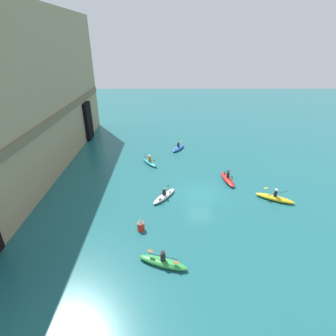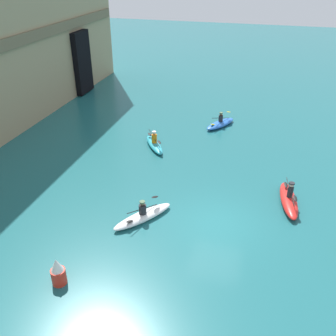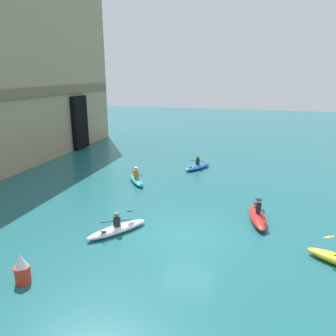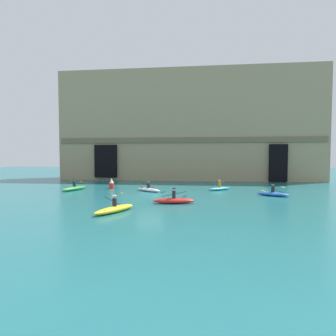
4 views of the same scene
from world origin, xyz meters
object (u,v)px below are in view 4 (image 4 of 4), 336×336
Objects in this scene: kayak_yellow at (115,209)px; marker_buoy at (112,184)px; kayak_green at (74,188)px; kayak_white at (149,189)px; kayak_cyan at (219,188)px; kayak_red at (174,200)px; kayak_blue at (273,194)px.

kayak_yellow is 12.78m from marker_buoy.
kayak_white is (8.19, 0.01, -0.03)m from kayak_green.
kayak_cyan is 0.80× the size of kayak_green.
kayak_red is at bearing -150.84° from kayak_cyan.
kayak_blue is at bearing -12.02° from marker_buoy.
marker_buoy reaches higher than kayak_white.
kayak_white is 7.41m from kayak_red.
kayak_blue reaches higher than kayak_white.
kayak_red is 11.54m from marker_buoy.
kayak_green is 12.90m from kayak_yellow.
kayak_green is at bearing -144.54° from kayak_white.
kayak_yellow is at bearing -116.35° from kayak_blue.
kayak_cyan is at bearing -4.66° from kayak_yellow.
kayak_cyan is 2.31× the size of marker_buoy.
kayak_green is 2.90× the size of marker_buoy.
kayak_blue is (12.15, -1.79, -0.00)m from kayak_white.
marker_buoy is (-16.77, 3.57, 0.32)m from kayak_blue.
kayak_yellow reaches higher than kayak_white.
kayak_red reaches higher than kayak_white.
kayak_red reaches higher than kayak_cyan.
kayak_red is 2.83× the size of marker_buoy.
kayak_white is (-7.53, -1.83, -0.01)m from kayak_cyan.
kayak_white is at bearing -72.29° from kayak_red.
kayak_white is 2.56× the size of marker_buoy.
kayak_white is 0.90× the size of kayak_red.
marker_buoy is (-4.22, 12.07, 0.30)m from kayak_yellow.
kayak_green is at bearing -38.50° from kayak_red.
kayak_white is at bearing -158.84° from kayak_blue.
kayak_green is 13.24m from kayak_red.
kayak_cyan is 0.82× the size of kayak_red.
kayak_green is 4.01m from marker_buoy.
kayak_yellow is 1.00× the size of kayak_red.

